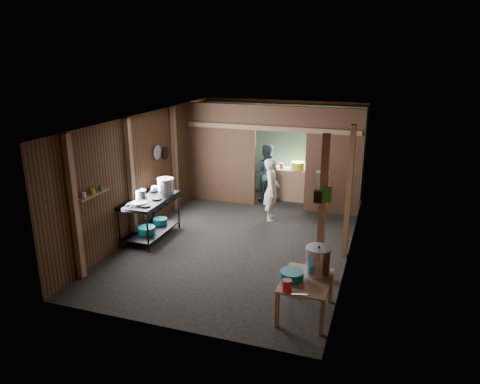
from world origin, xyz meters
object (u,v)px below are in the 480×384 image
(yellow_tub, at_px, (298,166))
(cook, at_px, (271,190))
(stock_pot, at_px, (318,262))
(pink_bucket, at_px, (287,285))
(prep_table, at_px, (305,297))
(stove_pot_large, at_px, (166,186))
(gas_range, at_px, (151,218))

(yellow_tub, height_order, cook, cook)
(stock_pot, bearing_deg, pink_bucket, -117.43)
(pink_bucket, bearing_deg, yellow_tub, 100.36)
(prep_table, xyz_separation_m, cook, (-1.54, 3.76, 0.46))
(stove_pot_large, relative_size, yellow_tub, 1.02)
(stove_pot_large, distance_m, stock_pot, 4.22)
(stock_pot, bearing_deg, cook, 115.34)
(stock_pot, height_order, yellow_tub, yellow_tub)
(stove_pot_large, relative_size, pink_bucket, 2.16)
(gas_range, bearing_deg, stock_pot, -23.10)
(stock_pot, height_order, pink_bucket, stock_pot)
(gas_range, bearing_deg, pink_bucket, -33.05)
(gas_range, bearing_deg, cook, 41.22)
(gas_range, bearing_deg, prep_table, -26.68)
(stock_pot, distance_m, yellow_tub, 5.40)
(pink_bucket, xyz_separation_m, cook, (-1.34, 4.18, 0.08))
(prep_table, bearing_deg, stove_pot_large, 147.04)
(stove_pot_large, distance_m, yellow_tub, 3.88)
(pink_bucket, distance_m, yellow_tub, 5.96)
(gas_range, relative_size, stove_pot_large, 4.11)
(pink_bucket, relative_size, cook, 0.11)
(prep_table, distance_m, stock_pot, 0.57)
(gas_range, relative_size, yellow_tub, 4.20)
(stove_pot_large, height_order, stock_pot, stove_pot_large)
(stove_pot_large, bearing_deg, pink_bucket, -39.10)
(gas_range, relative_size, stock_pot, 3.23)
(pink_bucket, bearing_deg, prep_table, 64.09)
(pink_bucket, relative_size, yellow_tub, 0.47)
(yellow_tub, bearing_deg, prep_table, -76.83)
(stove_pot_large, bearing_deg, prep_table, -32.96)
(stock_pot, xyz_separation_m, cook, (-1.67, 3.54, -0.05))
(stove_pot_large, xyz_separation_m, cook, (2.00, 1.47, -0.30))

